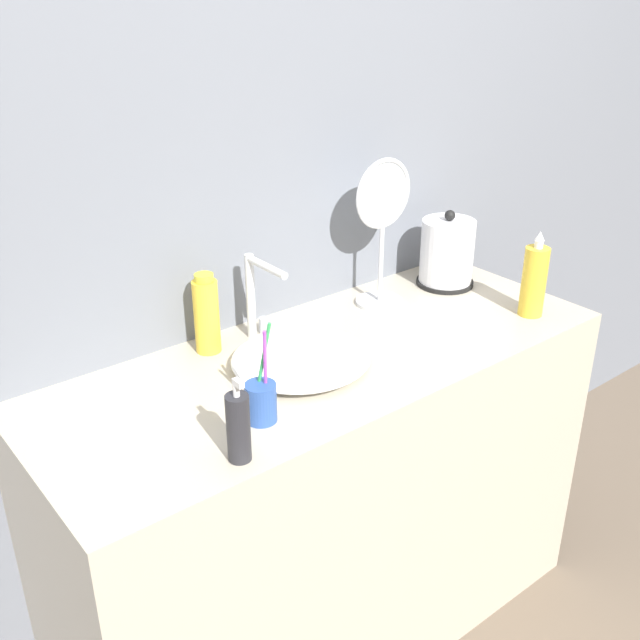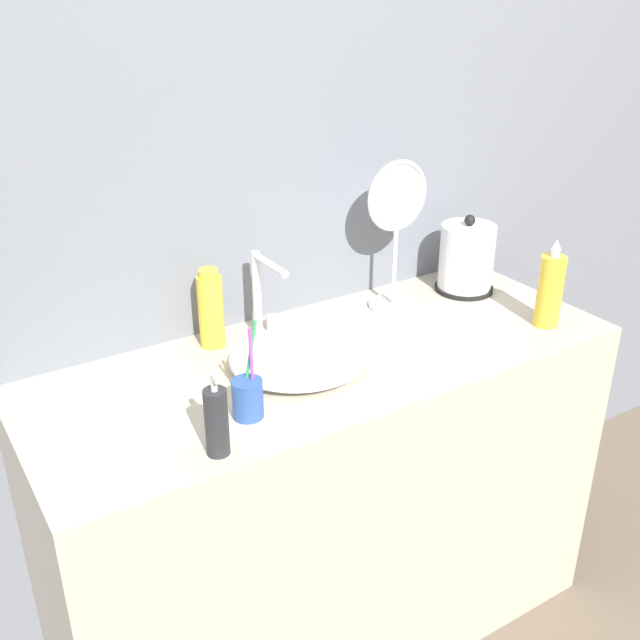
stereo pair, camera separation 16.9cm
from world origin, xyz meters
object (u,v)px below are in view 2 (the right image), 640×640
(mouthwash_bottle, at_px, (211,309))
(lotion_bottle, at_px, (217,421))
(faucet, at_px, (262,290))
(shampoo_bottle, at_px, (550,290))
(vanity_mirror, at_px, (396,226))
(electric_kettle, at_px, (466,260))
(toothbrush_cup, at_px, (248,397))

(mouthwash_bottle, bearing_deg, lotion_bottle, -113.65)
(faucet, bearing_deg, shampoo_bottle, -27.30)
(faucet, bearing_deg, mouthwash_bottle, 170.28)
(faucet, xyz_separation_m, vanity_mirror, (0.37, -0.03, 0.10))
(vanity_mirror, bearing_deg, shampoo_bottle, -48.52)
(faucet, relative_size, electric_kettle, 0.98)
(faucet, distance_m, mouthwash_bottle, 0.13)
(toothbrush_cup, distance_m, mouthwash_bottle, 0.34)
(lotion_bottle, bearing_deg, shampoo_bottle, 3.50)
(toothbrush_cup, relative_size, vanity_mirror, 0.55)
(electric_kettle, relative_size, mouthwash_bottle, 1.12)
(electric_kettle, distance_m, shampoo_bottle, 0.28)
(faucet, xyz_separation_m, mouthwash_bottle, (-0.13, 0.02, -0.03))
(faucet, height_order, toothbrush_cup, toothbrush_cup)
(shampoo_bottle, xyz_separation_m, vanity_mirror, (-0.26, 0.30, 0.13))
(faucet, height_order, electric_kettle, electric_kettle)
(vanity_mirror, bearing_deg, lotion_bottle, -152.50)
(lotion_bottle, height_order, shampoo_bottle, shampoo_bottle)
(electric_kettle, xyz_separation_m, lotion_bottle, (-0.92, -0.34, -0.02))
(toothbrush_cup, bearing_deg, mouthwash_bottle, 77.43)
(toothbrush_cup, bearing_deg, vanity_mirror, 25.30)
(shampoo_bottle, relative_size, mouthwash_bottle, 1.17)
(lotion_bottle, distance_m, vanity_mirror, 0.78)
(lotion_bottle, bearing_deg, vanity_mirror, 27.50)
(electric_kettle, height_order, vanity_mirror, vanity_mirror)
(shampoo_bottle, bearing_deg, lotion_bottle, -176.50)
(electric_kettle, xyz_separation_m, toothbrush_cup, (-0.81, -0.25, -0.04))
(faucet, bearing_deg, electric_kettle, -4.62)
(mouthwash_bottle, bearing_deg, shampoo_bottle, -24.65)
(faucet, distance_m, lotion_bottle, 0.49)
(lotion_bottle, relative_size, vanity_mirror, 0.43)
(lotion_bottle, bearing_deg, faucet, 51.65)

